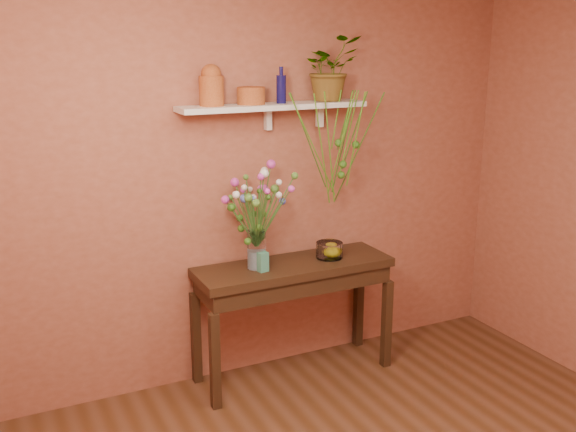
% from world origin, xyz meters
% --- Properties ---
extents(room, '(4.04, 4.04, 2.70)m').
position_xyz_m(room, '(0.00, 0.00, 1.35)').
color(room, '#563220').
rests_on(room, ground).
extents(sideboard, '(1.39, 0.45, 0.84)m').
position_xyz_m(sideboard, '(0.15, 1.76, 0.72)').
color(sideboard, '#321B0F').
rests_on(sideboard, ground).
extents(wall_shelf, '(1.30, 0.24, 0.19)m').
position_xyz_m(wall_shelf, '(0.06, 1.87, 1.92)').
color(wall_shelf, white).
rests_on(wall_shelf, room).
extents(terracotta_jug, '(0.19, 0.19, 0.26)m').
position_xyz_m(terracotta_jug, '(-0.37, 1.89, 2.06)').
color(terracotta_jug, '#AB582C').
rests_on(terracotta_jug, wall_shelf).
extents(terracotta_pot, '(0.23, 0.23, 0.11)m').
position_xyz_m(terracotta_pot, '(-0.10, 1.89, 1.99)').
color(terracotta_pot, '#AB582C').
rests_on(terracotta_pot, wall_shelf).
extents(blue_bottle, '(0.07, 0.07, 0.24)m').
position_xyz_m(blue_bottle, '(0.10, 1.86, 2.03)').
color(blue_bottle, '#0F0C41').
rests_on(blue_bottle, wall_shelf).
extents(spider_plant, '(0.42, 0.37, 0.44)m').
position_xyz_m(spider_plant, '(0.49, 1.90, 2.16)').
color(spider_plant, '#33651A').
rests_on(spider_plant, wall_shelf).
extents(plant_fronds, '(0.58, 0.43, 0.81)m').
position_xyz_m(plant_fronds, '(0.50, 1.74, 1.62)').
color(plant_fronds, '#33651A').
rests_on(plant_fronds, wall_shelf).
extents(glass_vase, '(0.13, 0.13, 0.27)m').
position_xyz_m(glass_vase, '(-0.13, 1.77, 0.96)').
color(glass_vase, white).
rests_on(glass_vase, sideboard).
extents(bouquet, '(0.49, 0.57, 0.57)m').
position_xyz_m(bouquet, '(-0.13, 1.76, 1.34)').
color(bouquet, '#386B28').
rests_on(bouquet, glass_vase).
extents(glass_bowl, '(0.19, 0.19, 0.11)m').
position_xyz_m(glass_bowl, '(0.42, 1.75, 0.90)').
color(glass_bowl, white).
rests_on(glass_bowl, sideboard).
extents(lemon, '(0.08, 0.08, 0.08)m').
position_xyz_m(lemon, '(0.44, 1.76, 0.89)').
color(lemon, yellow).
rests_on(lemon, glass_bowl).
extents(carton, '(0.08, 0.06, 0.13)m').
position_xyz_m(carton, '(-0.12, 1.69, 0.91)').
color(carton, teal).
rests_on(carton, sideboard).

